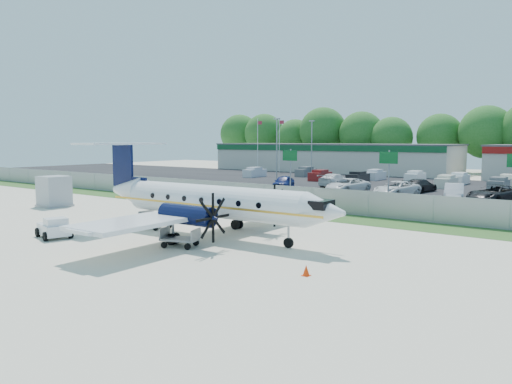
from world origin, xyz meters
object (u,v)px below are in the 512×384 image
Objects in this scene: pushback_tug at (54,228)px; baggage_cart_far at (180,238)px; aircraft at (209,201)px; baggage_cart_near at (155,221)px; service_container at (54,192)px.

pushback_tug is 8.52m from baggage_cart_far.
pushback_tug is at bearing -140.50° from aircraft.
baggage_cart_far is at bearing 18.62° from pushback_tug.
baggage_cart_near is 15.99m from service_container.
baggage_cart_near is (2.47, 5.95, -0.09)m from pushback_tug.
aircraft is at bearing 103.54° from baggage_cart_far.
baggage_cart_near reaches higher than baggage_cart_far.
service_container is (-15.81, 2.23, 0.76)m from baggage_cart_near.
aircraft is 7.02× the size of pushback_tug.
pushback_tug reaches higher than baggage_cart_near.
pushback_tug is (-7.28, -6.00, -1.62)m from aircraft.
aircraft is 5.11m from baggage_cart_near.
aircraft reaches higher than baggage_cart_near.
pushback_tug is 15.66m from service_container.
baggage_cart_far is at bearing -29.94° from baggage_cart_near.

